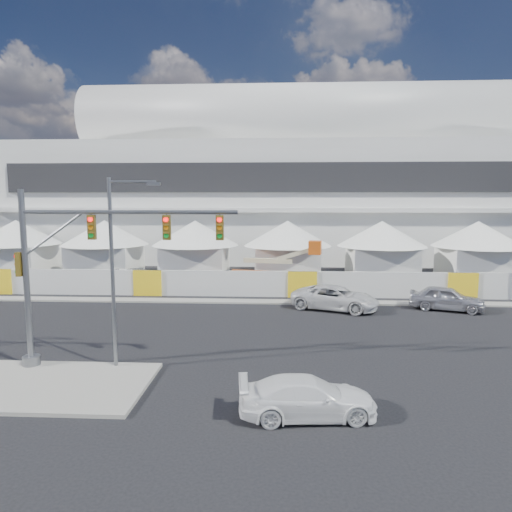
# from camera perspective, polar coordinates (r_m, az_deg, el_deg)

# --- Properties ---
(ground) EXTENTS (160.00, 160.00, 0.00)m
(ground) POSITION_cam_1_polar(r_m,az_deg,el_deg) (21.81, -8.67, -13.05)
(ground) COLOR black
(ground) RESTS_ON ground
(median_island) EXTENTS (10.00, 5.00, 0.15)m
(median_island) POSITION_cam_1_polar(r_m,az_deg,el_deg) (21.23, -27.02, -14.14)
(median_island) COLOR gray
(median_island) RESTS_ON ground
(far_curb) EXTENTS (80.00, 1.20, 0.12)m
(far_curb) POSITION_cam_1_polar(r_m,az_deg,el_deg) (36.90, 28.31, -5.35)
(far_curb) COLOR gray
(far_curb) RESTS_ON ground
(stadium) EXTENTS (80.00, 24.80, 21.98)m
(stadium) POSITION_cam_1_polar(r_m,az_deg,el_deg) (61.73, 7.22, 8.91)
(stadium) COLOR silver
(stadium) RESTS_ON ground
(tent_row) EXTENTS (53.40, 8.40, 5.40)m
(tent_row) POSITION_cam_1_polar(r_m,az_deg,el_deg) (44.41, -1.87, 1.53)
(tent_row) COLOR white
(tent_row) RESTS_ON ground
(hoarding_fence) EXTENTS (70.00, 0.25, 2.00)m
(hoarding_fence) POSITION_cam_1_polar(r_m,az_deg,el_deg) (35.18, 5.80, -3.53)
(hoarding_fence) COLOR silver
(hoarding_fence) RESTS_ON ground
(sedan_silver) EXTENTS (3.40, 5.17, 1.64)m
(sedan_silver) POSITION_cam_1_polar(r_m,az_deg,el_deg) (33.59, 22.71, -4.89)
(sedan_silver) COLOR #BCBBC1
(sedan_silver) RESTS_ON ground
(pickup_curb) EXTENTS (4.60, 6.43, 1.63)m
(pickup_curb) POSITION_cam_1_polar(r_m,az_deg,el_deg) (31.65, 9.87, -5.15)
(pickup_curb) COLOR silver
(pickup_curb) RESTS_ON ground
(pickup_near) EXTENTS (2.43, 4.95, 1.38)m
(pickup_near) POSITION_cam_1_polar(r_m,az_deg,el_deg) (16.60, 6.47, -17.13)
(pickup_near) COLOR white
(pickup_near) RESTS_ON ground
(lot_car_c) EXTENTS (2.69, 4.71, 1.29)m
(lot_car_c) POSITION_cam_1_polar(r_m,az_deg,el_deg) (42.32, -14.28, -2.39)
(lot_car_c) COLOR #9D9CA1
(lot_car_c) RESTS_ON ground
(traffic_mast) EXTENTS (9.65, 0.76, 7.77)m
(traffic_mast) POSITION_cam_1_polar(r_m,az_deg,el_deg) (21.32, -22.28, -1.69)
(traffic_mast) COLOR slate
(traffic_mast) RESTS_ON median_island
(streetlight_median) EXTENTS (2.28, 0.23, 8.26)m
(streetlight_median) POSITION_cam_1_polar(r_m,az_deg,el_deg) (20.58, -17.00, -0.45)
(streetlight_median) COLOR slate
(streetlight_median) RESTS_ON median_island
(boom_lift) EXTENTS (8.09, 2.49, 4.02)m
(boom_lift) POSITION_cam_1_polar(r_m,az_deg,el_deg) (39.50, 0.68, -2.20)
(boom_lift) COLOR #C85112
(boom_lift) RESTS_ON ground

